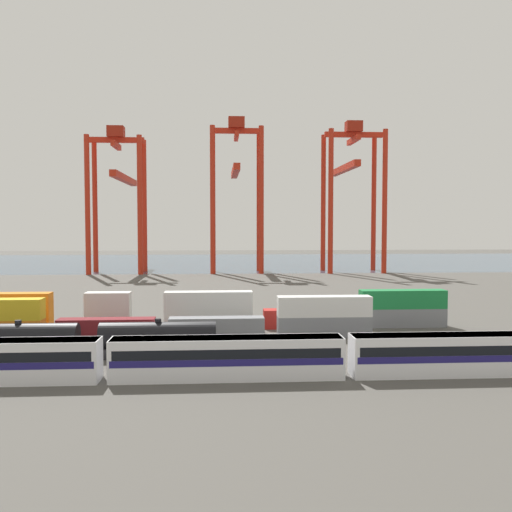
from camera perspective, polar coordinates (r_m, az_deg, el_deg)
name	(u,v)px	position (r m, az deg, el deg)	size (l,w,h in m)	color
ground_plane	(182,298)	(113.26, -7.40, -4.19)	(420.00, 420.00, 0.00)	#4C4944
harbour_water	(200,262)	(222.60, -5.62, -0.59)	(400.00, 110.00, 0.01)	#384C60
passenger_train	(227,356)	(53.96, -2.88, -9.98)	(66.84, 3.14, 3.90)	silver
freight_tank_row	(19,341)	(66.63, -22.70, -7.86)	(42.24, 2.74, 4.20)	#232326
shipping_container_3	(107,329)	(74.66, -14.74, -7.06)	(12.10, 2.44, 2.60)	maroon
shipping_container_4	(217,327)	(73.31, -3.96, -7.15)	(12.10, 2.44, 2.60)	slate
shipping_container_5	(324,326)	(74.56, 6.84, -6.99)	(12.10, 2.44, 2.60)	slate
shipping_container_6	(324,306)	(74.14, 6.85, -5.02)	(12.10, 2.44, 2.60)	silver
shipping_container_8	(6,322)	(84.47, -23.79, -6.04)	(12.10, 2.44, 2.60)	orange
shipping_container_9	(5,303)	(84.10, -23.83, -4.29)	(12.10, 2.44, 2.60)	orange
shipping_container_10	(108,321)	(80.83, -14.58, -6.28)	(6.04, 2.44, 2.60)	silver
shipping_container_11	(108,302)	(80.45, -14.60, -4.45)	(6.04, 2.44, 2.60)	silver
shipping_container_12	(209,319)	(79.42, -4.77, -6.36)	(12.10, 2.44, 2.60)	silver
shipping_container_13	(209,301)	(79.04, -4.78, -4.50)	(12.10, 2.44, 2.60)	silver
shipping_container_14	(307,318)	(80.36, 5.10, -6.25)	(12.10, 2.44, 2.60)	#AD211C
shipping_container_15	(402,317)	(83.55, 14.46, -5.97)	(12.10, 2.44, 2.60)	slate
shipping_container_16	(403,299)	(83.18, 14.49, -4.21)	(12.10, 2.44, 2.60)	#197538
gantry_crane_west	(119,186)	(178.43, -13.59, 6.81)	(16.51, 41.47, 43.45)	red
gantry_crane_central	(236,182)	(174.67, -1.99, 7.46)	(15.84, 33.05, 46.52)	red
gantry_crane_east	(351,182)	(179.86, 9.50, 7.38)	(17.76, 37.72, 45.74)	red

